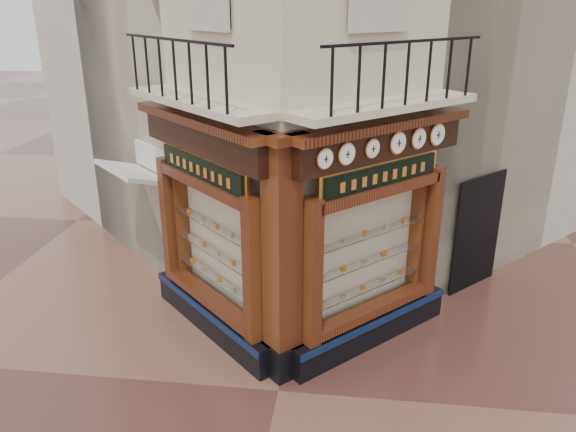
% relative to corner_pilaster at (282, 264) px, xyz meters
% --- Properties ---
extents(ground, '(80.00, 80.00, 0.00)m').
position_rel_corner_pilaster_xyz_m(ground, '(0.00, -0.50, -1.95)').
color(ground, '#4C2A23').
rests_on(ground, ground).
extents(neighbour_left, '(11.31, 11.31, 11.00)m').
position_rel_corner_pilaster_xyz_m(neighbour_left, '(-2.47, 8.13, 3.55)').
color(neighbour_left, beige).
rests_on(neighbour_left, ground).
extents(neighbour_right, '(11.31, 11.31, 11.00)m').
position_rel_corner_pilaster_xyz_m(neighbour_right, '(2.47, 8.13, 3.55)').
color(neighbour_right, beige).
rests_on(neighbour_right, ground).
extents(shopfront_left, '(2.86, 2.86, 3.98)m').
position_rel_corner_pilaster_xyz_m(shopfront_left, '(-1.41, 1.07, 0.03)').
color(shopfront_left, black).
rests_on(shopfront_left, ground).
extents(shopfront_right, '(2.86, 2.86, 3.98)m').
position_rel_corner_pilaster_xyz_m(shopfront_right, '(1.41, 1.07, 0.03)').
color(shopfront_right, black).
rests_on(shopfront_right, ground).
extents(corner_pilaster, '(0.85, 0.85, 3.98)m').
position_rel_corner_pilaster_xyz_m(corner_pilaster, '(0.00, 0.00, 0.00)').
color(corner_pilaster, black).
rests_on(corner_pilaster, ground).
extents(balcony, '(5.94, 2.97, 1.03)m').
position_rel_corner_pilaster_xyz_m(balcony, '(0.00, 0.99, 2.27)').
color(balcony, beige).
rests_on(balcony, ground).
extents(clock_a, '(0.25, 0.25, 0.31)m').
position_rel_corner_pilaster_xyz_m(clock_a, '(0.61, 0.00, 1.67)').
color(clock_a, '#B6753C').
rests_on(clock_a, ground).
extents(clock_b, '(0.28, 0.28, 0.34)m').
position_rel_corner_pilaster_xyz_m(clock_b, '(0.90, 0.30, 1.67)').
color(clock_b, '#B6753C').
rests_on(clock_b, ground).
extents(clock_c, '(0.25, 0.25, 0.31)m').
position_rel_corner_pilaster_xyz_m(clock_c, '(1.27, 0.67, 1.67)').
color(clock_c, '#B6753C').
rests_on(clock_c, ground).
extents(clock_d, '(0.29, 0.29, 0.37)m').
position_rel_corner_pilaster_xyz_m(clock_d, '(1.67, 1.07, 1.67)').
color(clock_d, '#B6753C').
rests_on(clock_d, ground).
extents(clock_e, '(0.28, 0.28, 0.35)m').
position_rel_corner_pilaster_xyz_m(clock_e, '(2.02, 1.42, 1.67)').
color(clock_e, '#B6753C').
rests_on(clock_e, ground).
extents(clock_f, '(0.30, 0.30, 0.38)m').
position_rel_corner_pilaster_xyz_m(clock_f, '(2.35, 1.75, 1.67)').
color(clock_f, '#B6753C').
rests_on(clock_f, ground).
extents(awning, '(1.91, 1.91, 0.37)m').
position_rel_corner_pilaster_xyz_m(awning, '(-3.28, 2.58, -1.95)').
color(awning, silver).
rests_on(awning, ground).
extents(signboard_left, '(1.94, 1.94, 0.52)m').
position_rel_corner_pilaster_xyz_m(signboard_left, '(-1.46, 1.01, 1.15)').
color(signboard_left, '#EFA646').
rests_on(signboard_left, ground).
extents(signboard_right, '(1.91, 1.91, 0.51)m').
position_rel_corner_pilaster_xyz_m(signboard_right, '(1.46, 1.01, 1.15)').
color(signboard_right, '#EFA646').
rests_on(signboard_right, ground).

